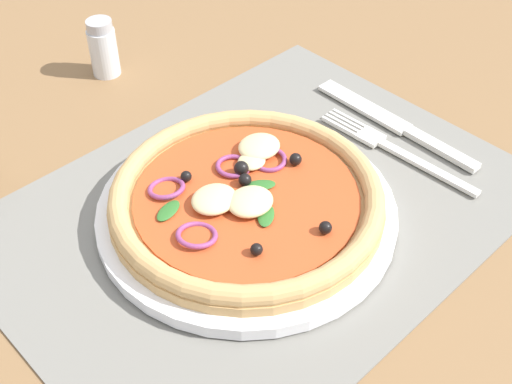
# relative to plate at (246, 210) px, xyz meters

# --- Properties ---
(ground_plane) EXTENTS (1.90, 1.40, 0.02)m
(ground_plane) POSITION_rel_plate_xyz_m (0.02, -0.00, -0.02)
(ground_plane) COLOR olive
(placemat) EXTENTS (0.47, 0.35, 0.00)m
(placemat) POSITION_rel_plate_xyz_m (0.02, -0.00, -0.01)
(placemat) COLOR slate
(placemat) RESTS_ON ground_plane
(plate) EXTENTS (0.27, 0.27, 0.01)m
(plate) POSITION_rel_plate_xyz_m (0.00, 0.00, 0.00)
(plate) COLOR white
(plate) RESTS_ON placemat
(pizza) EXTENTS (0.24, 0.24, 0.03)m
(pizza) POSITION_rel_plate_xyz_m (0.00, 0.00, 0.02)
(pizza) COLOR tan
(pizza) RESTS_ON plate
(fork) EXTENTS (0.02, 0.18, 0.00)m
(fork) POSITION_rel_plate_xyz_m (0.17, -0.03, -0.00)
(fork) COLOR silver
(fork) RESTS_ON placemat
(knife) EXTENTS (0.02, 0.20, 0.01)m
(knife) POSITION_rel_plate_xyz_m (0.20, -0.01, -0.00)
(knife) COLOR silver
(knife) RESTS_ON placemat
(pepper_shaker) EXTENTS (0.03, 0.03, 0.07)m
(pepper_shaker) POSITION_rel_plate_xyz_m (0.05, 0.29, 0.02)
(pepper_shaker) COLOR silver
(pepper_shaker) RESTS_ON ground_plane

